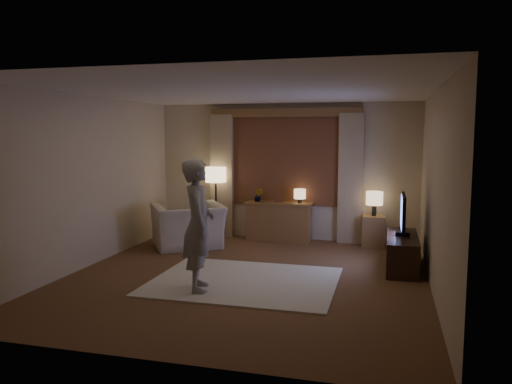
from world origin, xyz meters
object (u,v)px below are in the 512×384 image
(side_table, at_px, (374,231))
(tv_stand, at_px, (402,252))
(sideboard, at_px, (279,222))
(armchair, at_px, (188,226))
(person, at_px, (198,225))

(side_table, height_order, tv_stand, side_table)
(sideboard, relative_size, armchair, 1.01)
(sideboard, relative_size, person, 0.71)
(person, bearing_deg, sideboard, -26.92)
(side_table, relative_size, tv_stand, 0.40)
(person, bearing_deg, armchair, 4.88)
(armchair, distance_m, tv_stand, 3.69)
(side_table, relative_size, person, 0.33)
(tv_stand, bearing_deg, sideboard, 146.69)
(side_table, bearing_deg, armchair, -163.70)
(side_table, bearing_deg, person, -123.33)
(armchair, bearing_deg, side_table, 161.69)
(sideboard, distance_m, person, 3.31)
(sideboard, height_order, armchair, armchair)
(sideboard, bearing_deg, person, -96.10)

